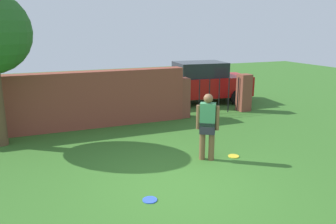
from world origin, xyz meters
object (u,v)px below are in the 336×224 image
frisbee_blue (150,200)px  frisbee_yellow (234,156)px  car (200,83)px  person (208,124)px

frisbee_blue → frisbee_yellow: bearing=25.7°
car → frisbee_blue: (-4.67, -7.07, -0.85)m
car → frisbee_yellow: 6.21m
car → frisbee_yellow: bearing=76.0°
person → car: (2.75, 5.71, -0.04)m
car → frisbee_blue: bearing=61.9°
person → car: 6.34m
person → car: car is taller
person → frisbee_blue: (-1.92, -1.36, -0.89)m
car → frisbee_blue: size_ratio=16.08×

